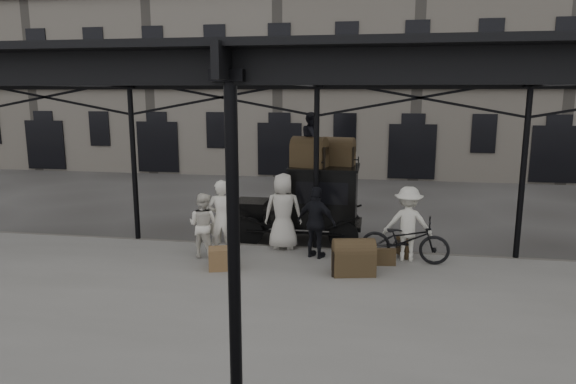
# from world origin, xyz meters

# --- Properties ---
(ground) EXTENTS (120.00, 120.00, 0.00)m
(ground) POSITION_xyz_m (0.00, 0.00, 0.00)
(ground) COLOR #383533
(ground) RESTS_ON ground
(platform) EXTENTS (28.00, 8.00, 0.15)m
(platform) POSITION_xyz_m (0.00, -2.00, 0.07)
(platform) COLOR slate
(platform) RESTS_ON ground
(canopy) EXTENTS (22.50, 9.00, 4.74)m
(canopy) POSITION_xyz_m (0.00, -1.72, 4.60)
(canopy) COLOR black
(canopy) RESTS_ON ground
(building_frontage) EXTENTS (64.00, 8.00, 14.00)m
(building_frontage) POSITION_xyz_m (0.00, 18.00, 7.00)
(building_frontage) COLOR slate
(building_frontage) RESTS_ON ground
(taxi) EXTENTS (3.65, 1.55, 2.18)m
(taxi) POSITION_xyz_m (-0.21, 3.07, 1.20)
(taxi) COLOR black
(taxi) RESTS_ON ground
(porter_left) EXTENTS (0.77, 0.57, 1.94)m
(porter_left) POSITION_xyz_m (-2.20, 0.86, 1.12)
(porter_left) COLOR silver
(porter_left) RESTS_ON platform
(porter_midleft) EXTENTS (0.90, 0.76, 1.61)m
(porter_midleft) POSITION_xyz_m (-2.65, 0.78, 0.96)
(porter_midleft) COLOR silver
(porter_midleft) RESTS_ON platform
(porter_centre) EXTENTS (1.06, 0.78, 2.00)m
(porter_centre) POSITION_xyz_m (-0.83, 1.80, 1.15)
(porter_centre) COLOR beige
(porter_centre) RESTS_ON platform
(porter_official) EXTENTS (1.13, 0.79, 1.78)m
(porter_official) POSITION_xyz_m (0.11, 1.19, 1.04)
(porter_official) COLOR black
(porter_official) RESTS_ON platform
(porter_right) EXTENTS (1.20, 0.72, 1.82)m
(porter_right) POSITION_xyz_m (2.31, 1.37, 1.06)
(porter_right) COLOR silver
(porter_right) RESTS_ON platform
(bicycle) EXTENTS (2.16, 0.93, 1.10)m
(bicycle) POSITION_xyz_m (2.25, 1.21, 0.70)
(bicycle) COLOR black
(bicycle) RESTS_ON platform
(porter_roof) EXTENTS (0.57, 0.73, 1.48)m
(porter_roof) POSITION_xyz_m (-0.24, 2.97, 2.92)
(porter_roof) COLOR black
(porter_roof) RESTS_ON taxi
(steamer_trunk_roof_near) EXTENTS (1.05, 0.80, 0.69)m
(steamer_trunk_roof_near) POSITION_xyz_m (-0.29, 2.82, 2.52)
(steamer_trunk_roof_near) COLOR #463520
(steamer_trunk_roof_near) RESTS_ON taxi
(steamer_trunk_roof_far) EXTENTS (0.97, 0.69, 0.65)m
(steamer_trunk_roof_far) POSITION_xyz_m (0.46, 3.27, 2.51)
(steamer_trunk_roof_far) COLOR #463520
(steamer_trunk_roof_far) RESTS_ON taxi
(steamer_trunk_platform) EXTENTS (1.03, 0.75, 0.69)m
(steamer_trunk_platform) POSITION_xyz_m (1.08, 0.16, 0.49)
(steamer_trunk_platform) COLOR #463520
(steamer_trunk_platform) RESTS_ON platform
(wicker_hamper) EXTENTS (0.71, 0.61, 0.50)m
(wicker_hamper) POSITION_xyz_m (-1.95, -0.02, 0.40)
(wicker_hamper) COLOR brown
(wicker_hamper) RESTS_ON platform
(suitcase_upright) EXTENTS (0.36, 0.61, 0.45)m
(suitcase_upright) POSITION_xyz_m (2.26, 1.67, 0.38)
(suitcase_upright) COLOR #463520
(suitcase_upright) RESTS_ON platform
(suitcase_flat) EXTENTS (0.61, 0.23, 0.40)m
(suitcase_flat) POSITION_xyz_m (1.74, 0.87, 0.35)
(suitcase_flat) COLOR #463520
(suitcase_flat) RESTS_ON platform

